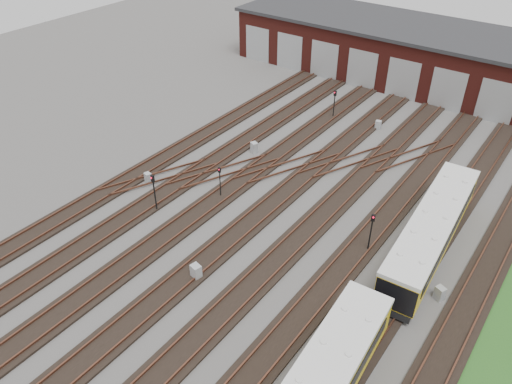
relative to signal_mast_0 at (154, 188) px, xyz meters
The scene contains 12 objects.
ground 9.52m from the signal_mast_0, 16.44° to the right, with size 120.00×120.00×0.00m, color #464441.
track_network 9.19m from the signal_mast_0, 13.14° to the right, with size 30.40×70.00×0.33m.
maintenance_shed 38.41m from the signal_mast_0, 76.62° to the left, with size 51.00×12.50×6.35m.
signal_mast_0 is the anchor object (origin of this frame).
signal_mast_1 5.27m from the signal_mast_0, 57.01° to the left, with size 0.24×0.23×2.82m.
signal_mast_2 22.74m from the signal_mast_0, 81.85° to the left, with size 0.30×0.28×3.01m.
signal_mast_3 16.43m from the signal_mast_0, 19.70° to the left, with size 0.31×0.30×3.21m.
relay_cabinet_0 4.56m from the signal_mast_0, 145.11° to the left, with size 0.55×0.45×0.91m, color #9DA0A2.
relay_cabinet_1 11.93m from the signal_mast_0, 86.06° to the left, with size 0.62×0.52×1.03m, color #9DA0A2.
relay_cabinet_2 8.50m from the signal_mast_0, 26.30° to the right, with size 0.66×0.55×1.10m, color #9DA0A2.
relay_cabinet_3 24.38m from the signal_mast_0, 70.46° to the left, with size 0.55×0.46×0.92m, color #9DA0A2.
relay_cabinet_4 21.56m from the signal_mast_0, 10.79° to the left, with size 0.58×0.48×0.97m, color #9DA0A2.
Camera 1 is at (15.93, -17.99, 23.78)m, focal length 35.00 mm.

